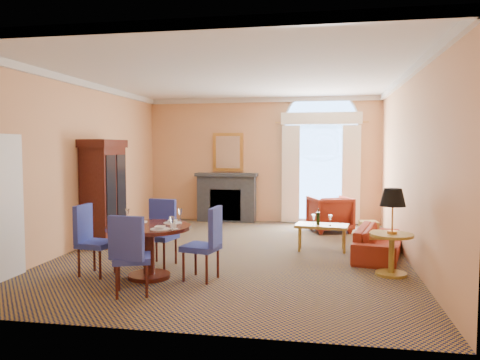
% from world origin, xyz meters
% --- Properties ---
extents(ground, '(7.50, 7.50, 0.00)m').
position_xyz_m(ground, '(0.00, 0.00, 0.00)').
color(ground, '#141B40').
rests_on(ground, ground).
extents(room_envelope, '(6.04, 7.52, 3.45)m').
position_xyz_m(room_envelope, '(-0.03, 0.67, 2.51)').
color(room_envelope, tan).
rests_on(room_envelope, ground).
extents(armoire, '(0.60, 1.06, 2.08)m').
position_xyz_m(armoire, '(-2.72, 0.31, 1.00)').
color(armoire, '#34110B').
rests_on(armoire, ground).
extents(dining_table, '(1.24, 1.24, 0.98)m').
position_xyz_m(dining_table, '(-0.94, -1.85, 0.58)').
color(dining_table, '#34110B').
rests_on(dining_table, ground).
extents(dining_chair_north, '(0.56, 0.56, 1.07)m').
position_xyz_m(dining_chair_north, '(-1.05, -1.01, 0.61)').
color(dining_chair_north, '#27359C').
rests_on(dining_chair_north, ground).
extents(dining_chair_south, '(0.61, 0.61, 1.07)m').
position_xyz_m(dining_chair_south, '(-0.86, -2.72, 0.61)').
color(dining_chair_south, '#27359C').
rests_on(dining_chair_south, ground).
extents(dining_chair_east, '(0.56, 0.56, 1.07)m').
position_xyz_m(dining_chair_east, '(-0.06, -1.79, 0.61)').
color(dining_chair_east, '#27359C').
rests_on(dining_chair_east, ground).
extents(dining_chair_west, '(0.54, 0.54, 1.07)m').
position_xyz_m(dining_chair_west, '(-1.87, -1.84, 0.61)').
color(dining_chair_west, '#27359C').
rests_on(dining_chair_west, ground).
extents(sofa, '(1.07, 1.92, 0.53)m').
position_xyz_m(sofa, '(2.55, 0.12, 0.26)').
color(sofa, maroon).
rests_on(sofa, ground).
extents(armchair, '(1.12, 1.14, 0.81)m').
position_xyz_m(armchair, '(1.72, 2.51, 0.41)').
color(armchair, maroon).
rests_on(armchair, ground).
extents(coffee_table, '(1.02, 0.64, 0.79)m').
position_xyz_m(coffee_table, '(1.55, 0.49, 0.45)').
color(coffee_table, '#A58331').
rests_on(coffee_table, ground).
extents(side_table, '(0.63, 0.63, 1.29)m').
position_xyz_m(side_table, '(2.60, -1.07, 0.82)').
color(side_table, '#A58331').
rests_on(side_table, ground).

